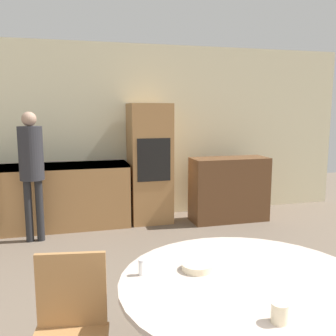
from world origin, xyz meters
The scene contains 10 objects.
wall_back centered at (0.00, 5.44, 1.30)m, with size 7.12×0.05×2.60m.
kitchen_counter centered at (-1.39, 5.10, 0.46)m, with size 2.63×0.60×0.89m.
oven_unit centered at (0.26, 5.10, 0.86)m, with size 0.59×0.59×1.73m.
sideboard centered at (1.39, 4.81, 0.47)m, with size 1.13×0.45×0.94m.
dining_table centered at (0.00, 1.47, 0.55)m, with size 1.36×1.36×0.76m.
chair_far_left centered at (-0.91, 1.71, 0.50)m, with size 0.46×0.46×0.88m.
person_standing centered at (-1.33, 4.61, 1.01)m, with size 0.29×0.29×1.62m.
cup centered at (-0.05, 1.09, 0.80)m, with size 0.07×0.07×0.09m.
bowl_near centered at (-0.21, 1.67, 0.78)m, with size 0.17×0.17×0.04m.
salt_shaker centered at (-0.53, 1.69, 0.80)m, with size 0.03×0.03×0.09m.
Camera 1 is at (-0.88, -0.19, 1.65)m, focal length 40.00 mm.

